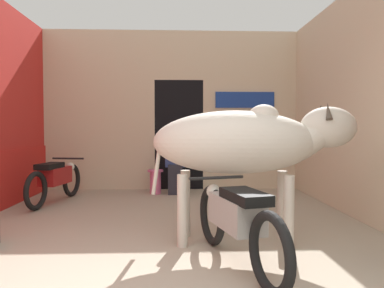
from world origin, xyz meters
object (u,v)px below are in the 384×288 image
(motorcycle_far, at_px, (55,179))
(shopkeeper_seated, at_px, (175,159))
(cow, at_px, (246,142))
(plastic_stool, at_px, (155,181))
(motorcycle_near, at_px, (236,219))

(motorcycle_far, xyz_separation_m, shopkeeper_seated, (1.99, 0.81, 0.25))
(cow, distance_m, plastic_stool, 3.38)
(shopkeeper_seated, bearing_deg, motorcycle_far, -157.83)
(cow, relative_size, motorcycle_near, 1.19)
(motorcycle_near, bearing_deg, motorcycle_far, 130.75)
(shopkeeper_seated, distance_m, plastic_stool, 0.55)
(motorcycle_near, height_order, motorcycle_far, motorcycle_near)
(shopkeeper_seated, xyz_separation_m, plastic_stool, (-0.37, -0.01, -0.41))
(shopkeeper_seated, relative_size, plastic_stool, 2.67)
(cow, xyz_separation_m, motorcycle_far, (-2.76, 2.27, -0.68))
(motorcycle_far, bearing_deg, cow, -39.39)
(plastic_stool, bearing_deg, cow, -69.51)
(shopkeeper_seated, bearing_deg, plastic_stool, -179.11)
(cow, xyz_separation_m, motorcycle_near, (-0.21, -0.69, -0.66))
(motorcycle_far, bearing_deg, plastic_stool, 26.51)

